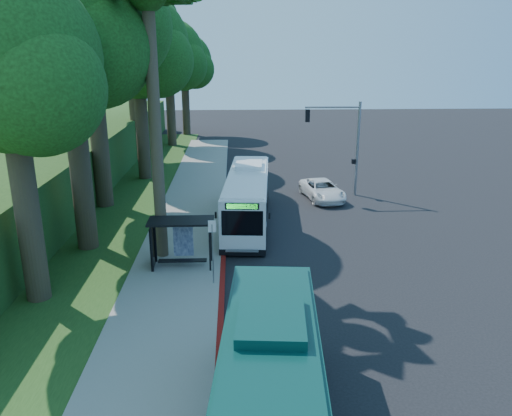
{
  "coord_description": "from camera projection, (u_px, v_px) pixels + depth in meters",
  "views": [
    {
      "loc": [
        -4.39,
        -26.17,
        10.34
      ],
      "look_at": [
        -3.15,
        1.0,
        1.87
      ],
      "focal_mm": 35.0,
      "sensor_mm": 36.0,
      "label": 1
    }
  ],
  "objects": [
    {
      "name": "palm_tree",
      "position": [
        148.0,
        6.0,
        22.76
      ],
      "size": [
        4.2,
        4.2,
        14.4
      ],
      "color": "#4C3F2D",
      "rests_on": "ground"
    },
    {
      "name": "traffic_signal_pole",
      "position": [
        344.0,
        137.0,
        36.61
      ],
      "size": [
        4.1,
        0.3,
        7.0
      ],
      "color": "gray",
      "rests_on": "ground"
    },
    {
      "name": "pickup",
      "position": [
        322.0,
        190.0,
        36.71
      ],
      "size": [
        3.13,
        5.39,
        1.41
      ],
      "primitive_type": "imported",
      "rotation": [
        0.0,
        0.0,
        0.16
      ],
      "color": "white",
      "rests_on": "ground"
    },
    {
      "name": "sidewalk",
      "position": [
        183.0,
        245.0,
        27.89
      ],
      "size": [
        4.5,
        70.0,
        0.12
      ],
      "primitive_type": "cube",
      "color": "gray",
      "rests_on": "ground"
    },
    {
      "name": "tree_4",
      "position": [
        169.0,
        59.0,
        55.34
      ],
      "size": [
        8.4,
        8.0,
        14.14
      ],
      "color": "#382B1E",
      "rests_on": "ground"
    },
    {
      "name": "tree_3",
      "position": [
        131.0,
        35.0,
        46.93
      ],
      "size": [
        10.08,
        9.6,
        17.28
      ],
      "color": "#382B1E",
      "rests_on": "ground"
    },
    {
      "name": "red_curb",
      "position": [
        223.0,
        275.0,
        24.17
      ],
      "size": [
        0.25,
        30.0,
        0.13
      ],
      "primitive_type": "cube",
      "color": "maroon",
      "rests_on": "ground"
    },
    {
      "name": "tree_6",
      "position": [
        9.0,
        70.0,
        19.04
      ],
      "size": [
        7.56,
        7.2,
        13.74
      ],
      "color": "#382B1E",
      "rests_on": "ground"
    },
    {
      "name": "tree_1",
      "position": [
        89.0,
        13.0,
        31.47
      ],
      "size": [
        10.5,
        10.0,
        18.26
      ],
      "color": "#382B1E",
      "rests_on": "ground"
    },
    {
      "name": "tree_0",
      "position": [
        68.0,
        34.0,
        24.34
      ],
      "size": [
        8.4,
        8.0,
        15.7
      ],
      "color": "#382B1E",
      "rests_on": "ground"
    },
    {
      "name": "grass_verge",
      "position": [
        102.0,
        219.0,
        32.42
      ],
      "size": [
        8.0,
        70.0,
        0.06
      ],
      "primitive_type": "cube",
      "color": "#234719",
      "rests_on": "ground"
    },
    {
      "name": "stop_sign_pole",
      "position": [
        212.0,
        243.0,
        22.6
      ],
      "size": [
        0.35,
        0.06,
        3.17
      ],
      "color": "gray",
      "rests_on": "ground"
    },
    {
      "name": "ground",
      "position": [
        312.0,
        244.0,
        28.23
      ],
      "size": [
        140.0,
        140.0,
        0.0
      ],
      "primitive_type": "plane",
      "color": "black",
      "rests_on": "ground"
    },
    {
      "name": "tree_2",
      "position": [
        138.0,
        51.0,
        39.83
      ],
      "size": [
        8.82,
        8.4,
        15.12
      ],
      "color": "#382B1E",
      "rests_on": "ground"
    },
    {
      "name": "white_bus",
      "position": [
        248.0,
        196.0,
        31.44
      ],
      "size": [
        3.38,
        11.76,
        3.46
      ],
      "rotation": [
        0.0,
        0.0,
        -0.08
      ],
      "color": "white",
      "rests_on": "ground"
    },
    {
      "name": "tree_5",
      "position": [
        185.0,
        64.0,
        63.24
      ],
      "size": [
        7.35,
        7.0,
        12.86
      ],
      "color": "#382B1E",
      "rests_on": "ground"
    },
    {
      "name": "bus_shelter",
      "position": [
        177.0,
        233.0,
        24.65
      ],
      "size": [
        3.2,
        1.51,
        2.55
      ],
      "color": "black",
      "rests_on": "ground"
    }
  ]
}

